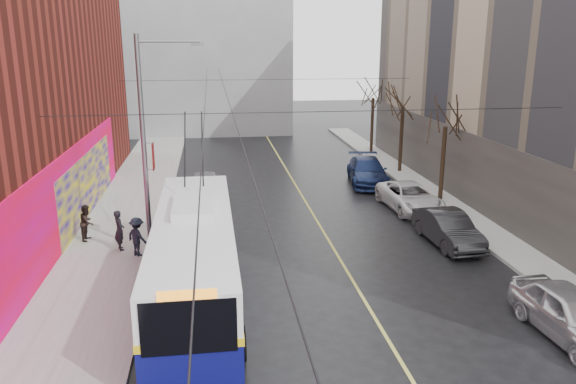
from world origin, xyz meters
The scene contains 20 objects.
ground centered at (0.00, 0.00, 0.00)m, with size 140.00×140.00×0.00m, color black.
sidewalk_left centered at (-8.00, 12.00, 0.07)m, with size 4.00×60.00×0.15m, color gray.
sidewalk_right centered at (9.00, 12.00, 0.07)m, with size 2.00×60.00×0.15m, color gray.
lane_line centered at (1.50, 14.00, 0.00)m, with size 0.12×50.00×0.01m, color #BFB74C.
building_far centered at (-6.00, 44.99, 9.02)m, with size 20.50×12.10×18.00m.
streetlight_pole centered at (-6.14, 10.00, 4.85)m, with size 2.65×0.60×9.00m.
catenary_wires centered at (-2.54, 14.77, 6.25)m, with size 18.00×60.00×0.22m.
tree_near centered at (9.00, 16.00, 4.98)m, with size 3.20×3.20×6.40m.
tree_mid centered at (9.00, 23.00, 5.25)m, with size 3.20×3.20×6.68m.
tree_far centered at (9.00, 30.00, 5.14)m, with size 3.20×3.20×6.57m.
pigeons_flying centered at (-1.75, 9.65, 7.43)m, with size 1.65×2.64×1.97m.
trolleybus centered at (-4.29, 5.33, 1.62)m, with size 2.93×12.32×5.81m.
parked_car_a centered at (7.00, 1.23, 0.77)m, with size 1.82×4.53×1.54m, color silver.
parked_car_b centered at (6.60, 9.41, 0.74)m, with size 1.56×4.47×1.47m, color #272729.
parked_car_c centered at (6.75, 14.67, 0.70)m, with size 2.33×5.05×1.40m, color silver.
parked_car_d centered at (6.02, 20.44, 0.79)m, with size 2.22×5.47×1.59m, color navy.
following_car centered at (-4.07, 18.07, 0.77)m, with size 1.82×4.52×1.54m, color #A8A7AC.
pedestrian_a centered at (-7.57, 10.30, 1.01)m, with size 0.63×0.41×1.73m, color black.
pedestrian_b centered at (-9.18, 11.73, 0.96)m, with size 0.79×0.61×1.62m, color black.
pedestrian_c centered at (-6.75, 9.52, 0.96)m, with size 1.05×0.61×1.63m, color black.
Camera 1 is at (-3.55, -12.82, 8.78)m, focal length 35.00 mm.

